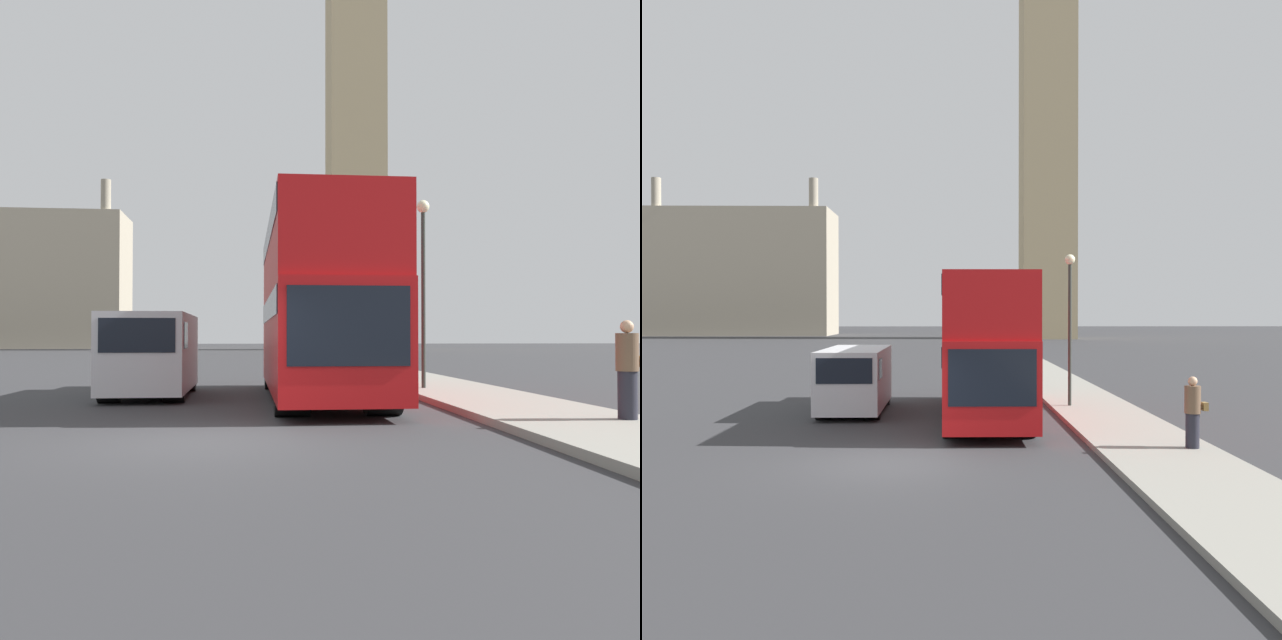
{
  "view_description": "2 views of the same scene",
  "coord_description": "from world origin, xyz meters",
  "views": [
    {
      "loc": [
        0.68,
        -11.01,
        1.6
      ],
      "look_at": [
        2.73,
        8.77,
        2.06
      ],
      "focal_mm": 40.0,
      "sensor_mm": 36.0,
      "label": 1
    },
    {
      "loc": [
        1.44,
        -16.28,
        3.47
      ],
      "look_at": [
        1.99,
        15.93,
        3.08
      ],
      "focal_mm": 40.0,
      "sensor_mm": 36.0,
      "label": 2
    }
  ],
  "objects": [
    {
      "name": "street_lamp",
      "position": [
        5.67,
        8.74,
        3.69
      ],
      "size": [
        0.36,
        0.36,
        5.33
      ],
      "color": "#2D332D",
      "rests_on": "sidewalk_strip"
    },
    {
      "name": "red_double_decker_bus",
      "position": [
        2.51,
        6.94,
        2.52
      ],
      "size": [
        2.59,
        10.62,
        4.54
      ],
      "color": "#B71114",
      "rests_on": "ground_plane"
    },
    {
      "name": "ground_plane",
      "position": [
        0.0,
        0.0,
        0.0
      ],
      "size": [
        300.0,
        300.0,
        0.0
      ],
      "primitive_type": "plane",
      "color": "#333335"
    },
    {
      "name": "white_van",
      "position": [
        -1.83,
        8.27,
        1.18
      ],
      "size": [
        2.08,
        5.32,
        2.19
      ],
      "color": "silver",
      "rests_on": "ground_plane"
    },
    {
      "name": "building_block_distant",
      "position": [
        -28.81,
        89.22,
        9.16
      ],
      "size": [
        25.94,
        10.82,
        22.27
      ],
      "color": "#9E937F",
      "rests_on": "ground_plane"
    },
    {
      "name": "pedestrian",
      "position": [
        7.34,
        0.87,
        1.02
      ],
      "size": [
        0.55,
        0.39,
        1.74
      ],
      "color": "#23232D",
      "rests_on": "sidewalk_strip"
    },
    {
      "name": "sidewalk_strip",
      "position": [
        6.48,
        0.0,
        0.07
      ],
      "size": [
        2.97,
        120.0,
        0.15
      ],
      "color": "gray",
      "rests_on": "ground_plane"
    },
    {
      "name": "clock_tower",
      "position": [
        14.02,
        75.43,
        34.75
      ],
      "size": [
        7.28,
        7.45,
        67.77
      ],
      "color": "tan",
      "rests_on": "ground_plane"
    }
  ]
}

